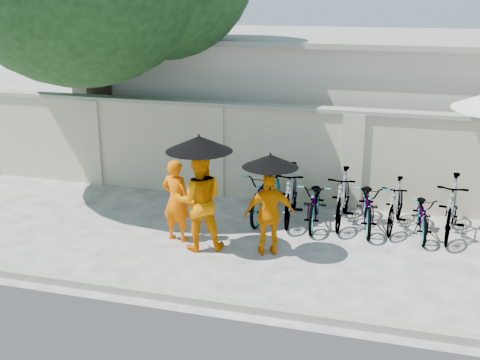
# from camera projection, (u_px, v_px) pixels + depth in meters

# --- Properties ---
(ground) EXTENTS (80.00, 80.00, 0.00)m
(ground) POSITION_uv_depth(u_px,v_px,m) (214.00, 255.00, 10.44)
(ground) COLOR beige
(kerb) EXTENTS (40.00, 0.16, 0.12)m
(kerb) POSITION_uv_depth(u_px,v_px,m) (178.00, 297.00, 8.87)
(kerb) COLOR gray
(kerb) RESTS_ON ground
(compound_wall) EXTENTS (20.00, 0.30, 2.00)m
(compound_wall) POSITION_uv_depth(u_px,v_px,m) (305.00, 157.00, 12.81)
(compound_wall) COLOR beige
(compound_wall) RESTS_ON ground
(building_behind) EXTENTS (14.00, 6.00, 3.20)m
(building_behind) POSITION_uv_depth(u_px,v_px,m) (369.00, 101.00, 15.85)
(building_behind) COLOR beige
(building_behind) RESTS_ON ground
(monk_left) EXTENTS (0.62, 0.47, 1.53)m
(monk_left) POSITION_uv_depth(u_px,v_px,m) (176.00, 200.00, 10.85)
(monk_left) COLOR #FF6900
(monk_left) RESTS_ON ground
(monk_center) EXTENTS (1.05, 0.94, 1.78)m
(monk_center) POSITION_uv_depth(u_px,v_px,m) (199.00, 201.00, 10.45)
(monk_center) COLOR orange
(monk_center) RESTS_ON ground
(parasol_center) EXTENTS (1.14, 1.14, 1.06)m
(parasol_center) POSITION_uv_depth(u_px,v_px,m) (199.00, 144.00, 10.05)
(parasol_center) COLOR black
(parasol_center) RESTS_ON ground
(monk_right) EXTENTS (0.93, 0.66, 1.47)m
(monk_right) POSITION_uv_depth(u_px,v_px,m) (269.00, 214.00, 10.27)
(monk_right) COLOR orange
(monk_right) RESTS_ON ground
(parasol_right) EXTENTS (0.94, 0.94, 0.98)m
(parasol_right) POSITION_uv_depth(u_px,v_px,m) (270.00, 161.00, 9.90)
(parasol_right) COLOR black
(parasol_right) RESTS_ON ground
(bike_0) EXTENTS (0.77, 1.96, 1.01)m
(bike_0) POSITION_uv_depth(u_px,v_px,m) (267.00, 193.00, 12.03)
(bike_0) COLOR gray
(bike_0) RESTS_ON ground
(bike_1) EXTENTS (0.68, 1.88, 1.11)m
(bike_1) POSITION_uv_depth(u_px,v_px,m) (291.00, 194.00, 11.86)
(bike_1) COLOR gray
(bike_1) RESTS_ON ground
(bike_2) EXTENTS (0.73, 1.79, 0.92)m
(bike_2) POSITION_uv_depth(u_px,v_px,m) (315.00, 202.00, 11.68)
(bike_2) COLOR gray
(bike_2) RESTS_ON ground
(bike_3) EXTENTS (0.52, 1.80, 1.08)m
(bike_3) POSITION_uv_depth(u_px,v_px,m) (343.00, 197.00, 11.69)
(bike_3) COLOR gray
(bike_3) RESTS_ON ground
(bike_4) EXTENTS (0.87, 1.91, 0.97)m
(bike_4) POSITION_uv_depth(u_px,v_px,m) (369.00, 204.00, 11.50)
(bike_4) COLOR gray
(bike_4) RESTS_ON ground
(bike_5) EXTENTS (0.66, 1.66, 0.97)m
(bike_5) POSITION_uv_depth(u_px,v_px,m) (396.00, 205.00, 11.45)
(bike_5) COLOR gray
(bike_5) RESTS_ON ground
(bike_6) EXTENTS (0.69, 1.66, 0.85)m
(bike_6) POSITION_uv_depth(u_px,v_px,m) (423.00, 213.00, 11.17)
(bike_6) COLOR gray
(bike_6) RESTS_ON ground
(bike_7) EXTENTS (0.77, 1.93, 1.13)m
(bike_7) POSITION_uv_depth(u_px,v_px,m) (452.00, 207.00, 11.10)
(bike_7) COLOR gray
(bike_7) RESTS_ON ground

